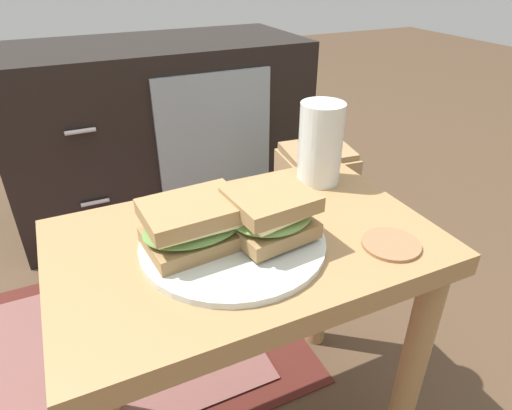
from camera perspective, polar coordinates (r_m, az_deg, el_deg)
name	(u,v)px	position (r m, az deg, el deg)	size (l,w,h in m)	color
side_table	(246,284)	(0.71, -1.33, -10.19)	(0.56, 0.36, 0.46)	#A37A4C
tv_cabinet	(161,130)	(1.57, -12.21, 9.41)	(0.96, 0.46, 0.58)	black
area_rug	(38,368)	(1.18, -26.34, -18.29)	(1.19, 0.64, 0.01)	#4C1E19
plate	(233,242)	(0.63, -2.99, -4.82)	(0.27, 0.27, 0.01)	silver
sandwich_front	(193,223)	(0.61, -8.11, -2.29)	(0.15, 0.12, 0.07)	#9E7A4C
sandwich_back	(271,213)	(0.62, 1.89, -1.09)	(0.13, 0.12, 0.07)	#9E7A4C
beer_glass	(320,146)	(0.79, 8.29, 7.59)	(0.08, 0.08, 0.15)	silver
coaster	(391,244)	(0.66, 17.03, -4.87)	(0.08, 0.08, 0.01)	#996B47
paper_bag	(314,205)	(1.31, 7.46, 0.05)	(0.21, 0.18, 0.36)	tan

